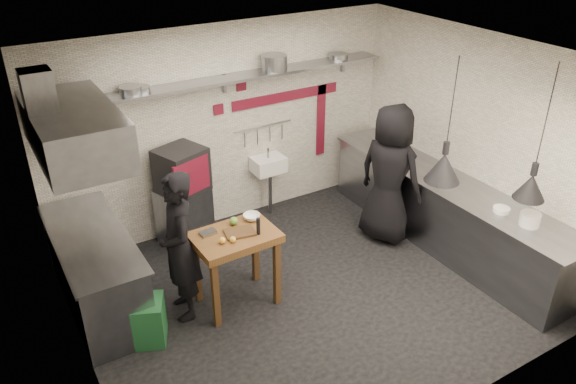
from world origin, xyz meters
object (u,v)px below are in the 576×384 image
chef_right (390,174)px  prep_table (236,268)px  combi_oven (181,170)px  green_bin (146,321)px  oven_stand (185,216)px  chef_left (179,247)px

chef_right → prep_table: bearing=78.7°
combi_oven → chef_right: chef_right is taller
green_bin → prep_table: 1.13m
oven_stand → combi_oven: 0.69m
oven_stand → chef_right: 2.78m
oven_stand → green_bin: (-1.07, -1.59, -0.15)m
combi_oven → green_bin: combi_oven is taller
green_bin → combi_oven: bearing=55.1°
combi_oven → chef_left: 1.46m
combi_oven → chef_right: size_ratio=0.30×
combi_oven → prep_table: size_ratio=0.63×
combi_oven → chef_left: chef_left is taller
oven_stand → chef_left: bearing=-131.7°
oven_stand → prep_table: size_ratio=0.87×
oven_stand → green_bin: 1.92m
green_bin → chef_right: chef_right is taller
prep_table → combi_oven: bearing=89.6°
combi_oven → chef_right: (2.39, -1.26, -0.14)m
combi_oven → chef_right: 2.71m
chef_right → green_bin: bearing=78.5°
oven_stand → chef_right: (2.40, -1.30, 0.55)m
oven_stand → combi_oven: bearing=-94.6°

